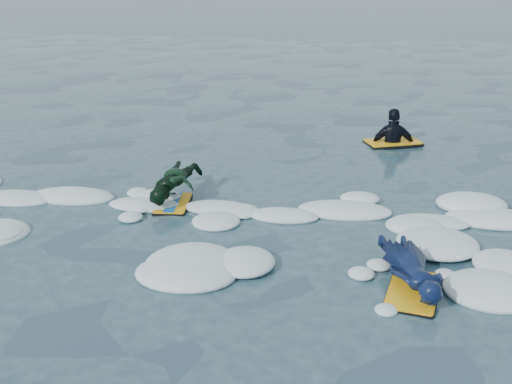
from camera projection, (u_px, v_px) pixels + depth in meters
The scene contains 5 objects.
ground at pixel (184, 259), 7.75m from camera, with size 120.00×120.00×0.00m, color #1B2D43.
foam_band at pixel (202, 225), 8.71m from camera, with size 12.00×3.10×0.30m, color white, non-canonical shape.
prone_woman_unit at pixel (412, 270), 7.07m from camera, with size 0.85×1.55×0.37m.
prone_child_unit at pixel (176, 186), 9.45m from camera, with size 0.81×1.35×0.50m.
waiting_rider_unit at pixel (393, 148), 12.35m from camera, with size 1.18×0.92×1.56m.
Camera 1 is at (1.84, -6.78, 3.49)m, focal length 45.00 mm.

